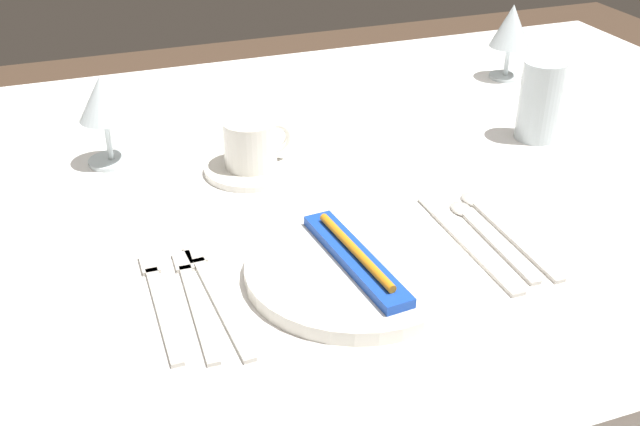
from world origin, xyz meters
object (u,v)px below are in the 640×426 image
Objects in this scene: fork_salad at (160,300)px; wine_glass_right at (511,28)px; dinner_plate at (355,269)px; toothbrush_package at (355,257)px; wine_glass_centre at (103,103)px; spoon_dessert at (497,223)px; fork_inner at (194,298)px; drink_tumbler at (540,105)px; spoon_soup at (482,229)px; coffee_cup_left at (251,143)px; fork_outer at (215,293)px; dinner_knife at (468,244)px.

fork_salad is 0.91m from wine_glass_right.
toothbrush_package is (-0.00, 0.00, 0.02)m from dinner_plate.
wine_glass_right reaches higher than wine_glass_centre.
spoon_dessert is at bearing -38.45° from wine_glass_centre.
fork_inner and fork_salad have the same top height.
dinner_plate is at bearing -148.24° from drink_tumbler.
dinner_plate is 0.75m from wine_glass_right.
spoon_soup is 0.36m from coffee_cup_left.
spoon_dessert is 1.60× the size of wine_glass_right.
coffee_cup_left is 0.61m from wine_glass_right.
spoon_dessert is at bearing 3.68° from fork_outer.
wine_glass_right is at bearing 57.06° from spoon_dessert.
spoon_dessert is at bearing 11.42° from dinner_plate.
fork_salad is (-0.06, 0.01, 0.00)m from fork_outer.
dinner_plate is at bearing -135.42° from wine_glass_right.
fork_inner is 0.66m from drink_tumbler.
drink_tumbler is at bearing 19.88° from fork_salad.
fork_inner is at bearing -144.93° from wine_glass_right.
fork_inner is (-0.19, 0.02, -0.02)m from toothbrush_package.
coffee_cup_left is at bearing 56.12° from fork_salad.
drink_tumbler is at bearing 46.97° from spoon_dessert.
dinner_knife is (0.35, -0.01, 0.00)m from fork_inner.
coffee_cup_left is (-0.20, 0.29, 0.04)m from dinner_knife.
wine_glass_centre is 0.96× the size of wine_glass_right.
wine_glass_right is (0.53, 0.52, 0.07)m from toothbrush_package.
dinner_plate is 1.90× the size of wine_glass_centre.
spoon_soup is 1.49× the size of wine_glass_centre.
toothbrush_package is 0.23m from spoon_dessert.
wine_glass_right reaches higher than spoon_soup.
wine_glass_centre is (-0.39, 0.39, 0.09)m from dinner_knife.
toothbrush_package reaches higher than spoon_soup.
dinner_knife is at bearing -1.11° from fork_inner.
dinner_plate is 0.48m from wine_glass_centre.
coffee_cup_left is at bearing -27.57° from wine_glass_centre.
wine_glass_right is at bearing 35.92° from fork_outer.
wine_glass_centre is at bearing 100.27° from fork_outer.
fork_outer is 2.29× the size of coffee_cup_left.
fork_inner is 1.57× the size of wine_glass_centre.
dinner_plate is at bearing -169.23° from spoon_soup.
spoon_soup is 1.43× the size of wine_glass_right.
fork_outer is 0.02m from fork_inner.
dinner_knife is 1.18× the size of spoon_soup.
spoon_dessert is (0.38, 0.02, 0.00)m from fork_outer.
wine_glass_right is 0.28m from drink_tumbler.
wine_glass_right is at bearing 55.22° from spoon_soup.
dinner_knife is 1.75× the size of wine_glass_centre.
dinner_plate reaches higher than dinner_knife.
dinner_knife is 1.68× the size of wine_glass_right.
drink_tumbler reaches higher than toothbrush_package.
wine_glass_right is (0.37, 0.51, 0.10)m from dinner_knife.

